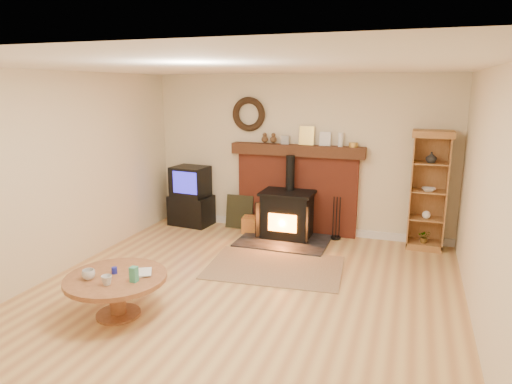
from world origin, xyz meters
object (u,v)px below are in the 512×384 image
at_px(curio_cabinet, 428,190).
at_px(wood_stove, 287,216).
at_px(tv_unit, 191,197).
at_px(coffee_table, 116,284).

bearing_deg(curio_cabinet, wood_stove, -172.50).
xyz_separation_m(wood_stove, tv_unit, (-1.81, 0.19, 0.12)).
distance_m(curio_cabinet, coffee_table, 4.60).
relative_size(tv_unit, coffee_table, 0.98).
relative_size(tv_unit, curio_cabinet, 0.58).
bearing_deg(tv_unit, coffee_table, -76.41).
bearing_deg(wood_stove, coffee_table, -108.42).
bearing_deg(coffee_table, curio_cabinet, 46.99).
xyz_separation_m(tv_unit, coffee_table, (0.79, -3.26, -0.13)).
relative_size(wood_stove, tv_unit, 1.34).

